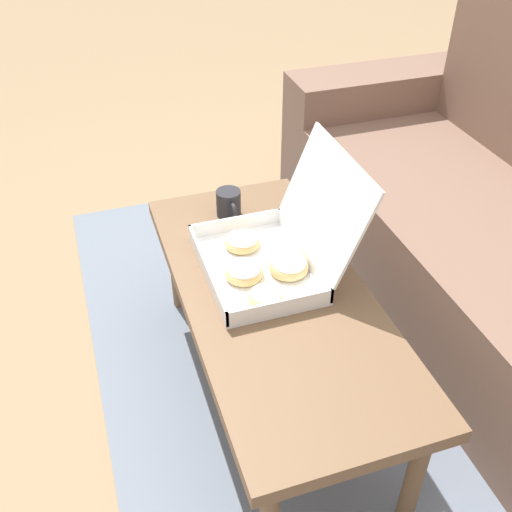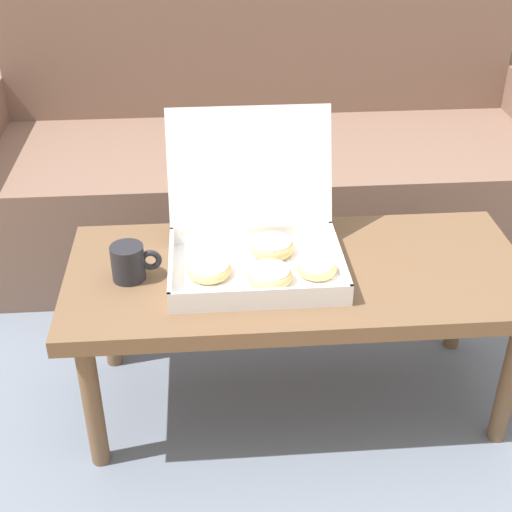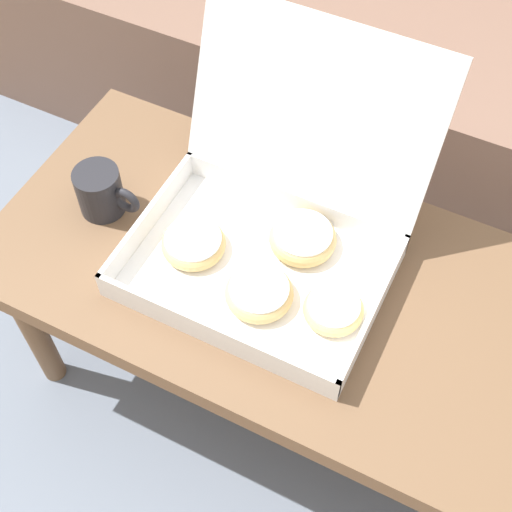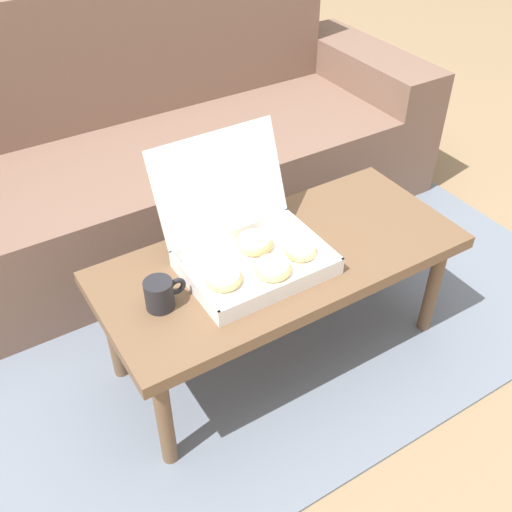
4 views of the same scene
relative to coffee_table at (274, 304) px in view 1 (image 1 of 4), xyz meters
The scene contains 5 objects.
ground_plane 0.38m from the coffee_table, 90.00° to the left, with size 12.00×12.00×0.00m, color #937756.
area_rug 0.53m from the coffee_table, 90.00° to the left, with size 2.38×1.78×0.01m, color slate.
coffee_table is the anchor object (origin of this frame).
pastry_box 0.14m from the coffee_table, 163.27° to the left, with size 0.40×0.39×0.32m.
coffee_mug 0.40m from the coffee_table, behind, with size 0.12×0.08×0.08m.
Camera 1 is at (1.13, -0.51, 1.46)m, focal length 42.00 mm.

